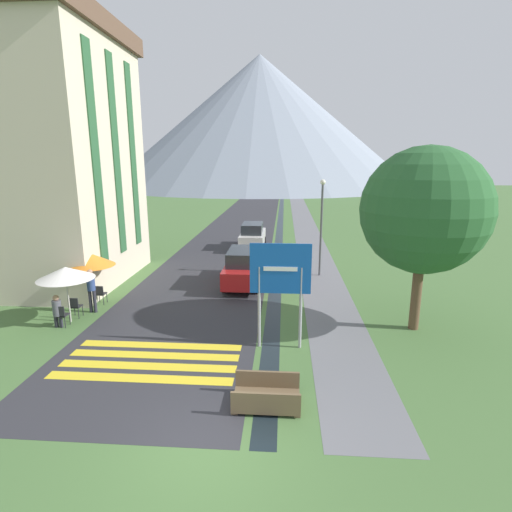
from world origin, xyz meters
The scene contains 21 objects.
ground_plane centered at (0.00, 20.00, 0.00)m, with size 160.00×160.00×0.00m, color #476B38.
road centered at (-2.50, 30.00, 0.00)m, with size 6.40×60.00×0.01m.
footpath centered at (3.60, 30.00, 0.00)m, with size 2.20×60.00×0.01m.
drainage_channel centered at (1.20, 30.00, 0.00)m, with size 0.60×60.00×0.00m.
crosswalk_marking centered at (-2.50, 3.76, 0.01)m, with size 5.44×2.54×0.01m.
mountain_distant centered at (-4.73, 94.80, 15.31)m, with size 74.25×74.25×30.62m.
hotel_building centered at (-9.39, 12.00, 6.71)m, with size 6.10×8.44×12.53m.
road_sign centered at (1.48, 4.98, 2.39)m, with size 1.97×0.11×3.55m.
footbridge centered at (1.20, 1.70, 0.23)m, with size 1.70×1.10×0.65m.
parked_car_near centered at (-0.40, 11.89, 0.91)m, with size 1.81×4.58×1.82m.
parked_car_far centered at (-0.63, 20.39, 0.91)m, with size 1.74×4.21×1.82m.
cafe_chair_middle centered at (-6.32, 8.55, 0.51)m, with size 0.40×0.40×0.85m.
cafe_chair_nearest centered at (-6.67, 6.07, 0.51)m, with size 0.40×0.40×0.85m.
cafe_chair_near_left centered at (-6.62, 6.99, 0.51)m, with size 0.40×0.40×0.85m.
cafe_umbrella_front_white centered at (-6.62, 6.59, 1.96)m, with size 2.09×2.09×2.20m.
cafe_umbrella_middle_orange centered at (-6.70, 8.74, 1.95)m, with size 2.03×2.03×2.23m.
person_seated_near centered at (-6.79, 6.06, 0.70)m, with size 0.32×0.32×1.26m.
person_standing_terrace centered at (-6.21, 7.62, 1.06)m, with size 0.32×0.32×1.82m.
person_seated_far centered at (-6.89, 9.73, 0.71)m, with size 0.32×0.32×1.28m.
streetlamp centered at (3.55, 13.78, 3.05)m, with size 0.28×0.28×5.15m.
tree_by_path centered at (6.44, 6.86, 4.39)m, with size 4.43×4.43×6.62m.
Camera 1 is at (1.57, -7.33, 6.07)m, focal length 28.00 mm.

